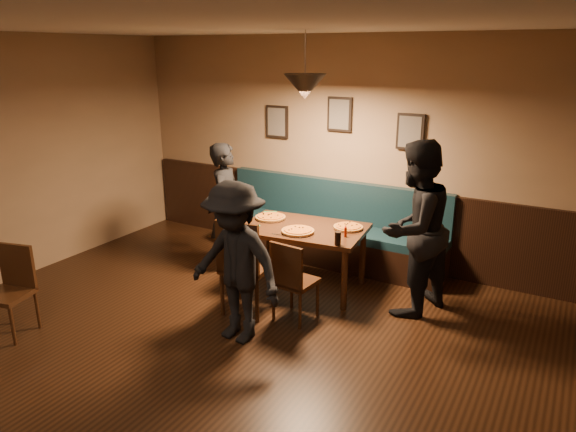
% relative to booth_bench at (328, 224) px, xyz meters
% --- Properties ---
extents(floor, '(7.00, 7.00, 0.00)m').
position_rel_booth_bench_xyz_m(floor, '(0.00, -3.20, -0.50)').
color(floor, black).
rests_on(floor, ground).
extents(ceiling, '(7.00, 7.00, 0.00)m').
position_rel_booth_bench_xyz_m(ceiling, '(0.00, -3.20, 2.30)').
color(ceiling, silver).
rests_on(ceiling, ground).
extents(wall_back, '(6.00, 0.00, 6.00)m').
position_rel_booth_bench_xyz_m(wall_back, '(0.00, 0.30, 0.90)').
color(wall_back, '#8C704F').
rests_on(wall_back, ground).
extents(wainscot, '(5.88, 0.06, 1.00)m').
position_rel_booth_bench_xyz_m(wainscot, '(0.00, 0.27, 0.00)').
color(wainscot, black).
rests_on(wainscot, ground).
extents(booth_bench, '(3.00, 0.60, 1.00)m').
position_rel_booth_bench_xyz_m(booth_bench, '(0.00, 0.00, 0.00)').
color(booth_bench, '#0F232D').
rests_on(booth_bench, ground).
extents(picture_left, '(0.32, 0.04, 0.42)m').
position_rel_booth_bench_xyz_m(picture_left, '(-0.90, 0.27, 1.20)').
color(picture_left, black).
rests_on(picture_left, wall_back).
extents(picture_center, '(0.32, 0.04, 0.42)m').
position_rel_booth_bench_xyz_m(picture_center, '(0.00, 0.27, 1.35)').
color(picture_center, black).
rests_on(picture_center, wall_back).
extents(picture_right, '(0.32, 0.04, 0.42)m').
position_rel_booth_bench_xyz_m(picture_right, '(0.90, 0.27, 1.20)').
color(picture_right, black).
rests_on(picture_right, wall_back).
extents(pendant_lamp, '(0.44, 0.44, 0.25)m').
position_rel_booth_bench_xyz_m(pendant_lamp, '(0.10, -0.84, 1.75)').
color(pendant_lamp, black).
rests_on(pendant_lamp, ceiling).
extents(dining_table, '(1.44, 1.02, 0.72)m').
position_rel_booth_bench_xyz_m(dining_table, '(0.10, -0.84, -0.14)').
color(dining_table, black).
rests_on(dining_table, floor).
extents(chair_near_left, '(0.51, 0.51, 1.03)m').
position_rel_booth_bench_xyz_m(chair_near_left, '(-0.13, -1.63, 0.02)').
color(chair_near_left, black).
rests_on(chair_near_left, floor).
extents(chair_near_right, '(0.41, 0.41, 0.84)m').
position_rel_booth_bench_xyz_m(chair_near_right, '(0.38, -1.53, -0.08)').
color(chair_near_right, black).
rests_on(chair_near_right, floor).
extents(diner_left, '(0.53, 0.66, 1.57)m').
position_rel_booth_bench_xyz_m(diner_left, '(-0.97, -0.81, 0.29)').
color(diner_left, black).
rests_on(diner_left, floor).
extents(diner_right, '(0.94, 1.05, 1.80)m').
position_rel_booth_bench_xyz_m(diner_right, '(1.32, -0.79, 0.40)').
color(diner_right, black).
rests_on(diner_right, floor).
extents(diner_front, '(1.03, 0.66, 1.53)m').
position_rel_booth_bench_xyz_m(diner_front, '(0.09, -2.14, 0.26)').
color(diner_front, black).
rests_on(diner_front, floor).
extents(pizza_a, '(0.45, 0.45, 0.04)m').
position_rel_booth_bench_xyz_m(pizza_a, '(-0.38, -0.77, 0.24)').
color(pizza_a, orange).
rests_on(pizza_a, dining_table).
extents(pizza_b, '(0.46, 0.46, 0.04)m').
position_rel_booth_bench_xyz_m(pizza_b, '(0.13, -1.03, 0.24)').
color(pizza_b, '#BF6A24').
rests_on(pizza_b, dining_table).
extents(pizza_c, '(0.36, 0.36, 0.04)m').
position_rel_booth_bench_xyz_m(pizza_c, '(0.55, -0.64, 0.24)').
color(pizza_c, orange).
rests_on(pizza_c, dining_table).
extents(soda_glass, '(0.09, 0.09, 0.14)m').
position_rel_booth_bench_xyz_m(soda_glass, '(0.66, -1.16, 0.29)').
color(soda_glass, black).
rests_on(soda_glass, dining_table).
extents(tabasco_bottle, '(0.04, 0.04, 0.13)m').
position_rel_booth_bench_xyz_m(tabasco_bottle, '(0.63, -0.90, 0.29)').
color(tabasco_bottle, '#8D1804').
rests_on(tabasco_bottle, dining_table).
extents(napkin_a, '(0.22, 0.22, 0.01)m').
position_rel_booth_bench_xyz_m(napkin_a, '(-0.49, -0.60, 0.23)').
color(napkin_a, '#217B3E').
rests_on(napkin_a, dining_table).
extents(napkin_b, '(0.18, 0.18, 0.01)m').
position_rel_booth_bench_xyz_m(napkin_b, '(-0.42, -1.12, 0.23)').
color(napkin_b, '#227F43').
rests_on(napkin_b, dining_table).
extents(cutlery_set, '(0.19, 0.05, 0.00)m').
position_rel_booth_bench_xyz_m(cutlery_set, '(0.07, -1.20, 0.23)').
color(cutlery_set, '#B7B7BB').
rests_on(cutlery_set, dining_table).
extents(cafe_chair_far, '(0.46, 0.46, 0.86)m').
position_rel_booth_bench_xyz_m(cafe_chair_far, '(-1.82, -3.15, -0.07)').
color(cafe_chair_far, black).
rests_on(cafe_chair_far, floor).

